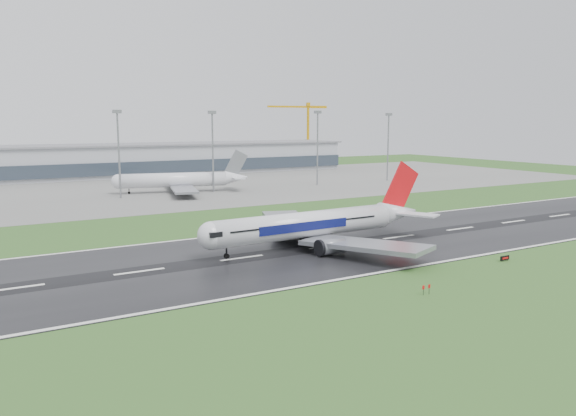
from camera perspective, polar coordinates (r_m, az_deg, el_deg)
ground at (r=117.80m, az=4.05°, el=-4.04°), size 520.00×520.00×0.00m
runway at (r=117.79m, az=4.05°, el=-4.02°), size 400.00×45.00×0.10m
apron at (r=230.80m, az=-13.59°, el=2.05°), size 400.00×130.00×0.08m
terminal at (r=288.00m, az=-17.06°, el=4.70°), size 240.00×36.00×15.00m
main_airliner at (r=117.31m, az=3.34°, el=0.06°), size 57.60×55.04×16.47m
parked_airliner at (r=212.73m, az=-11.24°, el=3.66°), size 62.12×59.47×15.29m
tower_crane at (r=348.27m, az=2.09°, el=7.71°), size 39.08×8.41×39.17m
runway_sign at (r=113.46m, az=21.54°, el=-4.88°), size 2.30×0.73×1.04m
floodmast_2 at (r=200.48m, az=-17.11°, el=5.14°), size 0.64×0.64×29.45m
floodmast_3 at (r=211.05m, az=-7.79°, el=5.62°), size 0.64×0.64×29.52m
floodmast_4 at (r=233.01m, az=3.07°, el=6.05°), size 0.64×0.64×30.06m
floodmast_5 at (r=255.92m, az=10.32°, el=6.09°), size 0.64×0.64×29.42m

